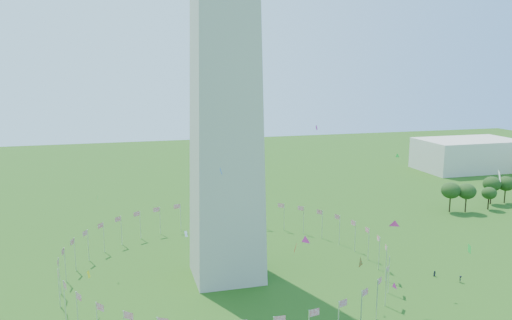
{
  "coord_description": "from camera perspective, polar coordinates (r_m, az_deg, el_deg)",
  "views": [
    {
      "loc": [
        -24.79,
        -68.07,
        52.36
      ],
      "look_at": [
        3.61,
        35.0,
        32.67
      ],
      "focal_mm": 35.0,
      "sensor_mm": 36.0,
      "label": 1
    }
  ],
  "objects": [
    {
      "name": "tree_line_east",
      "position": [
        211.35,
        25.74,
        -3.54
      ],
      "size": [
        53.65,
        15.94,
        10.93
      ],
      "color": "#254B19",
      "rests_on": "ground"
    },
    {
      "name": "gov_building_east_a",
      "position": [
        282.97,
        23.0,
        0.58
      ],
      "size": [
        50.0,
        30.0,
        16.0
      ],
      "primitive_type": "cube",
      "color": "beige",
      "rests_on": "ground"
    },
    {
      "name": "flag_ring",
      "position": [
        129.79,
        -3.36,
        -11.22
      ],
      "size": [
        80.24,
        80.24,
        9.0
      ],
      "color": "silver",
      "rests_on": "ground"
    },
    {
      "name": "kites_aloft",
      "position": [
        103.12,
        8.18,
        -7.85
      ],
      "size": [
        103.16,
        70.17,
        35.11
      ],
      "color": "#CC2699",
      "rests_on": "ground"
    }
  ]
}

